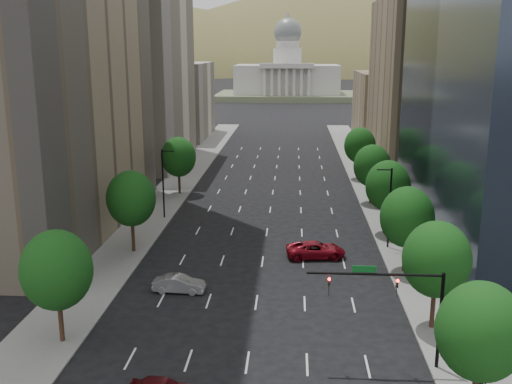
% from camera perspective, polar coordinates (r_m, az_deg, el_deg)
% --- Properties ---
extents(sidewalk_left, '(6.00, 200.00, 0.15)m').
position_cam_1_polar(sidewalk_left, '(72.54, -11.28, -3.55)').
color(sidewalk_left, slate).
rests_on(sidewalk_left, ground).
extents(sidewalk_right, '(6.00, 200.00, 0.15)m').
position_cam_1_polar(sidewalk_right, '(71.26, 13.65, -3.99)').
color(sidewalk_right, slate).
rests_on(sidewalk_right, ground).
extents(midrise_cream_left, '(14.00, 30.00, 35.00)m').
position_cam_1_polar(midrise_cream_left, '(113.41, -10.85, 11.60)').
color(midrise_cream_left, beige).
rests_on(midrise_cream_left, ground).
extents(filler_left, '(14.00, 26.00, 18.00)m').
position_cam_1_polar(filler_left, '(146.07, -7.49, 8.82)').
color(filler_left, beige).
rests_on(filler_left, ground).
extents(parking_tan_right, '(14.00, 30.00, 30.00)m').
position_cam_1_polar(parking_tan_right, '(109.27, 15.52, 9.97)').
color(parking_tan_right, '#8C7759').
rests_on(parking_tan_right, ground).
extents(filler_right, '(14.00, 26.00, 16.00)m').
position_cam_1_polar(filler_right, '(142.20, 12.68, 8.07)').
color(filler_right, '#8C7759').
rests_on(filler_right, ground).
extents(tree_right_0, '(5.20, 5.20, 8.39)m').
position_cam_1_polar(tree_right_0, '(37.29, 21.00, -12.55)').
color(tree_right_0, '#382316').
rests_on(tree_right_0, ground).
extents(tree_right_1, '(5.20, 5.20, 8.75)m').
position_cam_1_polar(tree_right_1, '(46.91, 17.14, -6.28)').
color(tree_right_1, '#382316').
rests_on(tree_right_1, ground).
extents(tree_right_2, '(5.20, 5.20, 8.61)m').
position_cam_1_polar(tree_right_2, '(58.12, 14.47, -2.39)').
color(tree_right_2, '#382316').
rests_on(tree_right_2, ground).
extents(tree_right_3, '(5.20, 5.20, 8.89)m').
position_cam_1_polar(tree_right_3, '(69.49, 12.70, 0.59)').
color(tree_right_3, '#382316').
rests_on(tree_right_3, ground).
extents(tree_right_4, '(5.20, 5.20, 8.46)m').
position_cam_1_polar(tree_right_4, '(83.12, 11.23, 2.50)').
color(tree_right_4, '#382316').
rests_on(tree_right_4, ground).
extents(tree_right_5, '(5.20, 5.20, 8.75)m').
position_cam_1_polar(tree_right_5, '(98.71, 10.06, 4.48)').
color(tree_right_5, '#382316').
rests_on(tree_right_5, ground).
extents(tree_left_0, '(5.20, 5.20, 8.75)m').
position_cam_1_polar(tree_left_0, '(45.17, -18.81, -7.20)').
color(tree_left_0, '#382316').
rests_on(tree_left_0, ground).
extents(tree_left_1, '(5.20, 5.20, 8.97)m').
position_cam_1_polar(tree_left_1, '(63.14, -12.05, -0.63)').
color(tree_left_1, '#382316').
rests_on(tree_left_1, ground).
extents(tree_left_2, '(5.20, 5.20, 8.68)m').
position_cam_1_polar(tree_left_2, '(87.93, -7.54, 3.40)').
color(tree_left_2, '#382316').
rests_on(tree_left_2, ground).
extents(streetlight_rn, '(1.70, 0.20, 9.00)m').
position_cam_1_polar(streetlight_rn, '(64.86, 12.83, -1.31)').
color(streetlight_rn, black).
rests_on(streetlight_rn, ground).
extents(streetlight_ln, '(1.70, 0.20, 9.00)m').
position_cam_1_polar(streetlight_ln, '(75.52, -8.98, 0.99)').
color(streetlight_ln, black).
rests_on(streetlight_ln, ground).
extents(traffic_signal, '(9.12, 0.40, 7.38)m').
position_cam_1_polar(traffic_signal, '(40.94, 14.21, -9.94)').
color(traffic_signal, black).
rests_on(traffic_signal, ground).
extents(capitol, '(60.00, 40.00, 35.20)m').
position_cam_1_polar(capitol, '(256.88, 3.04, 10.92)').
color(capitol, '#596647').
rests_on(capitol, ground).
extents(foothills, '(720.00, 413.00, 263.00)m').
position_cam_1_polar(foothills, '(609.93, 6.68, 8.14)').
color(foothills, olive).
rests_on(foothills, ground).
extents(car_silver, '(4.75, 1.84, 1.54)m').
position_cam_1_polar(car_silver, '(53.75, -7.48, -8.85)').
color(car_silver, gray).
rests_on(car_silver, ground).
extents(car_red_far, '(6.48, 3.60, 1.71)m').
position_cam_1_polar(car_red_far, '(61.94, 5.82, -5.61)').
color(car_red_far, maroon).
rests_on(car_red_far, ground).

